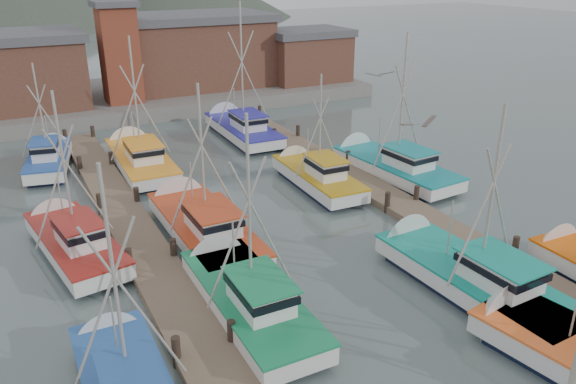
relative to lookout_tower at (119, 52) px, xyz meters
name	(u,v)px	position (x,y,z in m)	size (l,w,h in m)	color
ground	(344,282)	(2.00, -33.00, -5.55)	(260.00, 260.00, 0.00)	#536362
dock_left	(158,273)	(-5.00, -28.96, -5.34)	(2.30, 46.00, 1.50)	brown
dock_right	(412,212)	(9.00, -28.96, -5.34)	(2.30, 46.00, 1.50)	brown
quay	(137,97)	(2.00, 4.00, -4.95)	(44.00, 16.00, 1.20)	gray
shed_left	(6,71)	(-9.00, 2.00, -1.21)	(12.72, 8.48, 6.20)	brown
shed_center	(194,50)	(8.00, 4.00, -0.86)	(14.84, 9.54, 6.90)	brown
shed_right	(306,55)	(19.00, 1.00, -1.71)	(8.48, 6.36, 5.20)	brown
lookout_tower	(119,52)	(0.00, 0.00, 0.00)	(3.60, 3.60, 8.50)	brown
boat_4	(245,295)	(-2.62, -32.96, -4.87)	(3.61, 9.09, 8.94)	black
boat_5	(465,274)	(6.23, -35.71, -4.87)	(3.70, 10.01, 9.02)	black
boat_8	(201,224)	(-2.01, -26.07, -4.87)	(3.63, 10.00, 8.78)	black
boat_9	(314,175)	(6.43, -22.67, -4.87)	(3.09, 8.43, 7.62)	black
boat_10	(72,240)	(-7.95, -24.93, -4.87)	(3.89, 8.85, 8.57)	black
boat_11	(389,165)	(11.61, -23.31, -4.87)	(4.06, 9.97, 9.95)	black
boat_12	(139,158)	(-2.28, -14.53, -4.87)	(3.87, 9.80, 9.54)	black
boat_13	(240,128)	(6.50, -10.92, -4.86)	(4.42, 9.95, 11.08)	black
boat_14	(50,158)	(-7.56, -11.73, -4.87)	(3.82, 8.07, 7.59)	black
gull_near	(418,124)	(0.58, -38.49, 3.02)	(1.52, 0.66, 0.24)	slate
gull_far	(380,75)	(6.43, -28.71, 2.27)	(1.52, 0.66, 0.24)	slate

